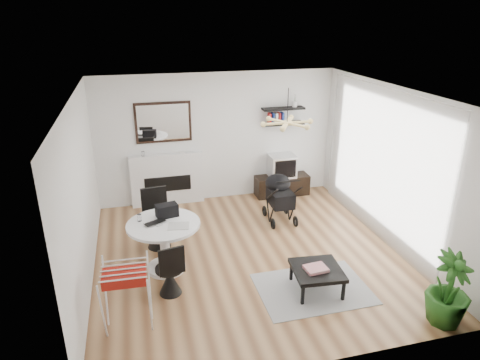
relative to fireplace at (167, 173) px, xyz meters
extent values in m
plane|color=brown|center=(1.10, -2.42, -0.69)|extent=(5.00, 5.00, 0.00)
plane|color=white|center=(1.10, -2.42, 2.01)|extent=(5.00, 5.00, 0.00)
plane|color=white|center=(1.10, 0.08, 0.66)|extent=(5.00, 0.00, 5.00)
plane|color=white|center=(-1.40, -2.42, 0.66)|extent=(0.00, 5.00, 5.00)
plane|color=white|center=(3.60, -2.42, 0.66)|extent=(0.00, 5.00, 5.00)
cube|color=white|center=(3.50, -2.22, 0.66)|extent=(0.04, 3.60, 2.60)
cube|color=white|center=(0.00, 0.00, -0.14)|extent=(1.50, 0.15, 1.10)
cube|color=black|center=(0.00, -0.06, -0.21)|extent=(0.95, 0.06, 0.32)
cube|color=black|center=(0.00, 0.06, 1.06)|extent=(1.12, 0.03, 0.82)
cube|color=white|center=(0.00, 0.04, 1.06)|extent=(1.02, 0.01, 0.72)
cube|color=black|center=(2.49, -0.05, 0.91)|extent=(0.90, 0.25, 0.04)
cube|color=black|center=(2.49, -0.05, 1.23)|extent=(0.90, 0.25, 0.04)
cube|color=black|center=(2.49, -0.14, -0.46)|extent=(1.18, 0.41, 0.44)
cube|color=silver|center=(2.47, -0.14, 0.00)|extent=(0.56, 0.49, 0.49)
cube|color=black|center=(2.47, -0.38, 0.00)|extent=(0.47, 0.01, 0.39)
cylinder|color=white|center=(-0.28, -2.51, -0.65)|extent=(0.60, 0.60, 0.06)
cylinder|color=white|center=(-0.28, -2.51, -0.27)|extent=(0.15, 0.15, 0.71)
cylinder|color=white|center=(-0.28, -2.51, 0.11)|extent=(1.12, 1.12, 0.04)
imported|color=black|center=(-0.38, -2.54, 0.15)|extent=(0.39, 0.34, 0.03)
cube|color=black|center=(-0.20, -2.29, 0.23)|extent=(0.37, 0.26, 0.20)
cube|color=beige|center=(-0.07, -2.67, 0.14)|extent=(0.35, 0.31, 0.01)
cylinder|color=white|center=(-0.63, -2.35, 0.19)|extent=(0.07, 0.07, 0.11)
cylinder|color=black|center=(-0.33, -1.77, -0.19)|extent=(0.49, 0.49, 0.06)
cone|color=black|center=(-0.33, -1.77, -0.45)|extent=(0.40, 0.40, 0.46)
cube|color=black|center=(-0.36, -1.54, 0.09)|extent=(0.44, 0.09, 0.50)
cylinder|color=black|center=(-0.28, -3.15, -0.28)|extent=(0.40, 0.40, 0.05)
cone|color=black|center=(-0.28, -3.15, -0.49)|extent=(0.33, 0.33, 0.38)
cube|color=black|center=(-0.25, -3.33, -0.05)|extent=(0.36, 0.10, 0.41)
cube|color=maroon|center=(-0.86, -3.75, 0.11)|extent=(0.53, 0.32, 0.14)
cube|color=black|center=(2.02, -1.35, -0.19)|extent=(0.42, 0.62, 0.29)
ellipsoid|color=black|center=(2.03, -1.16, 0.03)|extent=(0.49, 0.49, 0.35)
cylinder|color=black|center=(2.01, -1.73, 0.29)|extent=(0.45, 0.04, 0.03)
torus|color=black|center=(1.80, -1.05, -0.59)|extent=(0.06, 0.22, 0.21)
torus|color=black|center=(2.25, -1.06, -0.59)|extent=(0.06, 0.22, 0.21)
torus|color=black|center=(1.79, -1.63, -0.59)|extent=(0.06, 0.22, 0.21)
torus|color=black|center=(2.24, -1.64, -0.59)|extent=(0.06, 0.22, 0.21)
cube|color=gray|center=(1.76, -3.58, -0.68)|extent=(1.61, 1.16, 0.01)
cube|color=black|center=(1.79, -3.61, -0.35)|extent=(0.75, 0.75, 0.06)
cube|color=black|center=(1.47, -3.87, -0.53)|extent=(0.04, 0.04, 0.30)
cube|color=black|center=(2.06, -3.93, -0.53)|extent=(0.04, 0.04, 0.30)
cube|color=black|center=(1.52, -3.28, -0.53)|extent=(0.04, 0.04, 0.30)
cube|color=black|center=(2.11, -3.34, -0.53)|extent=(0.04, 0.04, 0.30)
cube|color=#C13039|center=(1.75, -3.63, -0.30)|extent=(0.33, 0.27, 0.04)
imported|color=#215418|center=(3.13, -4.66, -0.18)|extent=(0.70, 0.70, 1.00)
camera|label=1|loc=(-0.59, -8.41, 3.11)|focal=32.00mm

